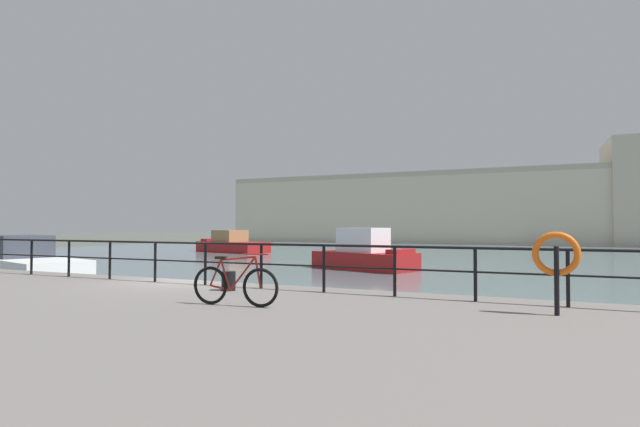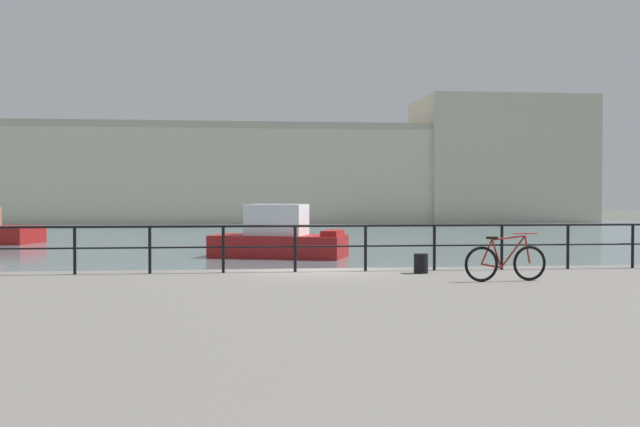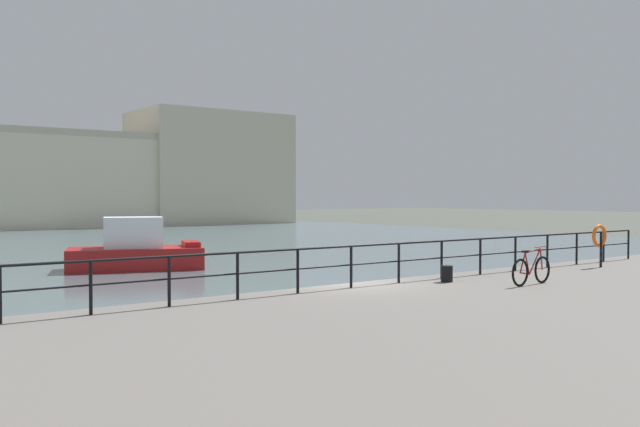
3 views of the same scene
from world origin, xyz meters
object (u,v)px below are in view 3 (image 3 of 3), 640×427
parked_bicycle (531,270)px  mooring_bollard (447,274)px  harbor_building (46,178)px  life_ring_stand (600,237)px  moored_cabin_cruiser (136,251)px

parked_bicycle → mooring_bollard: bearing=122.6°
harbor_building → mooring_bollard: (-5.10, -60.82, -3.96)m
mooring_bollard → parked_bicycle: bearing=-52.5°
life_ring_stand → moored_cabin_cruiser: bearing=118.0°
parked_bicycle → harbor_building: bearing=81.6°
parked_bicycle → mooring_bollard: size_ratio=4.02×
parked_bicycle → life_ring_stand: bearing=9.5°
harbor_building → parked_bicycle: size_ratio=39.42×
parked_bicycle → mooring_bollard: 2.18m
harbor_building → moored_cabin_cruiser: 44.95m
moored_cabin_cruiser → harbor_building: bearing=100.2°
harbor_building → parked_bicycle: (-3.78, -62.54, -3.79)m
harbor_building → life_ring_stand: 61.25m
life_ring_stand → parked_bicycle: bearing=-165.6°
mooring_bollard → life_ring_stand: size_ratio=0.31×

